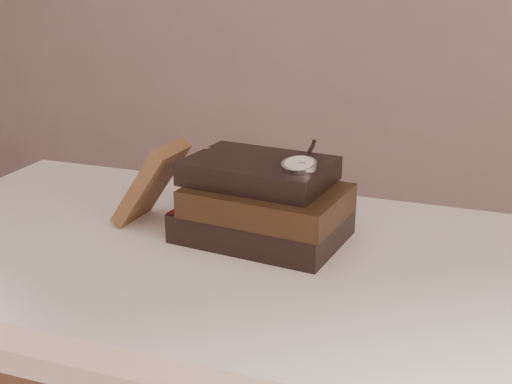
% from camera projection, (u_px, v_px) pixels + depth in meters
% --- Properties ---
extents(table, '(1.00, 0.60, 0.75)m').
position_uv_depth(table, '(194.00, 296.00, 1.07)').
color(table, white).
rests_on(table, ground).
extents(book_stack, '(0.27, 0.20, 0.12)m').
position_uv_depth(book_stack, '(263.00, 203.00, 1.04)').
color(book_stack, black).
rests_on(book_stack, table).
extents(journal, '(0.11, 0.10, 0.14)m').
position_uv_depth(journal, '(151.00, 183.00, 1.10)').
color(journal, '#482F1B').
rests_on(journal, table).
extents(pocket_watch, '(0.06, 0.16, 0.02)m').
position_uv_depth(pocket_watch, '(300.00, 164.00, 0.98)').
color(pocket_watch, silver).
rests_on(pocket_watch, book_stack).
extents(eyeglasses, '(0.12, 0.13, 0.05)m').
position_uv_depth(eyeglasses, '(238.00, 173.00, 1.15)').
color(eyeglasses, silver).
rests_on(eyeglasses, book_stack).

